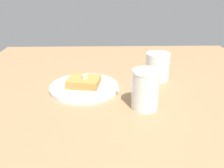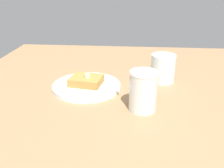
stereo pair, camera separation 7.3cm
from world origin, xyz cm
name	(u,v)px [view 2 (the right image)]	position (x,y,z in cm)	size (l,w,h in cm)	color
table_surface	(122,94)	(0.00, 0.00, 0.92)	(110.67, 110.67, 1.84)	#9F7650
plate	(87,86)	(1.63, 11.61, 2.66)	(21.93, 21.93, 1.42)	silver
toast_slice_center	(86,81)	(1.63, 11.61, 4.52)	(8.16, 9.83, 2.53)	#B8803C
butter_pat_primary	(87,76)	(0.91, 11.27, 6.49)	(1.42, 1.27, 1.42)	beige
fork	(90,92)	(-4.62, 9.36, 3.43)	(5.11, 15.90, 0.36)	silver
syrup_jar	(143,92)	(-10.91, -6.05, 6.90)	(7.65, 7.65, 11.00)	#42230A
coffee_mug	(163,68)	(10.07, -13.39, 6.57)	(11.25, 8.22, 9.42)	silver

